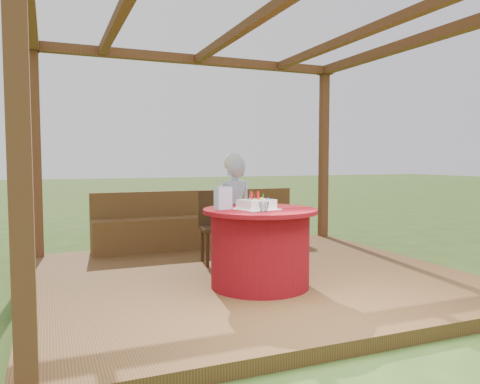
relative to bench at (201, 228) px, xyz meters
name	(u,v)px	position (x,y,z in m)	size (l,w,h in m)	color
ground	(249,285)	(0.00, -1.72, -0.38)	(60.00, 60.00, 0.00)	#314D19
deck	(249,279)	(0.00, -1.72, -0.32)	(4.50, 4.00, 0.12)	brown
pergola	(249,61)	(0.00, -1.72, 2.02)	(4.50, 4.00, 2.72)	brown
bench	(201,228)	(0.00, 0.00, 0.00)	(3.00, 0.42, 0.80)	brown
table	(260,247)	(-0.09, -2.21, 0.13)	(1.11, 1.11, 0.77)	maroon
chair	(217,223)	(-0.11, -1.02, 0.21)	(0.47, 0.47, 0.87)	#392512
elderly_woman	(233,212)	(-0.10, -1.51, 0.40)	(0.49, 0.35, 1.31)	#9DC0E9
birthday_cake	(256,204)	(-0.15, -2.25, 0.55)	(0.43, 0.43, 0.17)	white
gift_bag	(223,198)	(-0.44, -2.12, 0.61)	(0.15, 0.10, 0.22)	pink
drinking_glass	(264,207)	(-0.18, -2.47, 0.55)	(0.10, 0.10, 0.09)	white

